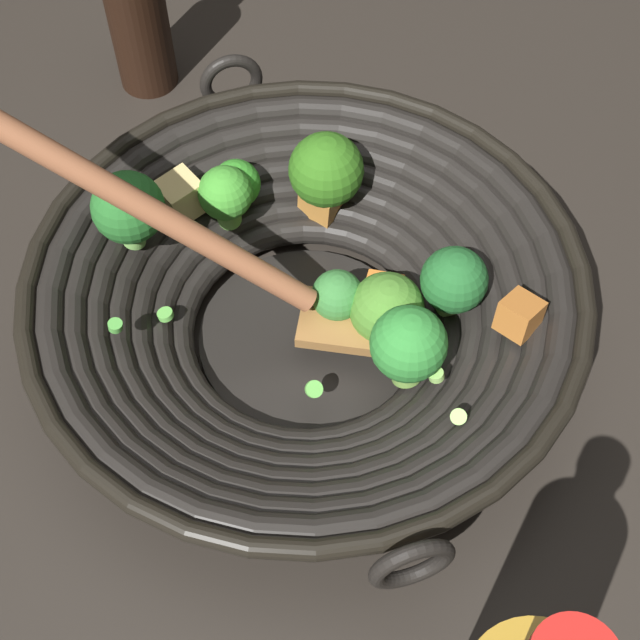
# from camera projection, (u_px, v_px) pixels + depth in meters

# --- Properties ---
(ground_plane) EXTENTS (4.00, 4.00, 0.00)m
(ground_plane) POSITION_uv_depth(u_px,v_px,m) (307.00, 342.00, 0.71)
(ground_plane) COLOR #28231E
(wok) EXTENTS (0.41, 0.44, 0.23)m
(wok) POSITION_uv_depth(u_px,v_px,m) (306.00, 298.00, 0.67)
(wok) COLOR black
(wok) RESTS_ON ground
(soy_sauce_bottle) EXTENTS (0.05, 0.05, 0.17)m
(soy_sauce_bottle) POSITION_uv_depth(u_px,v_px,m) (138.00, 19.00, 0.82)
(soy_sauce_bottle) COLOR black
(soy_sauce_bottle) RESTS_ON ground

